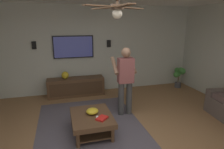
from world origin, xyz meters
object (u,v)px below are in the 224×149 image
Objects in this scene: vase_round at (65,75)px; wall_speaker_right at (34,45)px; potted_plant_short at (179,74)px; tv at (73,47)px; remote_white at (97,118)px; bowl at (92,111)px; ceiling_fan at (116,9)px; person_standing at (125,78)px; book at (102,118)px; media_console at (76,87)px; coffee_table at (92,120)px; wall_speaker_left at (109,44)px.

wall_speaker_right is at bearing 73.84° from vase_round.
tv is at bearing 83.24° from potted_plant_short.
remote_white is 0.68× the size of vase_round.
ceiling_fan is at bearing -144.47° from bowl.
potted_plant_short is at bearing -58.24° from person_standing.
wall_speaker_right reaches higher than book.
book is at bearing 6.40° from media_console.
media_console reaches higher than book.
tv is 5.49× the size of book.
vase_round is at bearing 40.82° from person_standing.
coffee_table is 0.59× the size of media_console.
coffee_table is 1.38× the size of potted_plant_short.
media_console is 1.70m from wall_speaker_left.
bowl is at bearing 35.53° from ceiling_fan.
media_console is 1.46× the size of ceiling_fan.
book is at bearing 5.83° from tv.
book is at bearing 44.35° from ceiling_fan.
potted_plant_short is at bearing 87.17° from media_console.
remote_white is 2.49m from vase_round.
potted_plant_short is 3.98m from remote_white.
bowl is 2.02m from ceiling_fan.
bowl is (-2.42, -0.14, -1.02)m from tv.
bowl is (-2.01, 3.35, -0.02)m from potted_plant_short.
wall_speaker_right is (2.49, 1.23, 1.26)m from coffee_table.
wall_speaker_left reaches higher than media_console.
ceiling_fan reaches higher than wall_speaker_left.
wall_speaker_left is at bearing -12.09° from ceiling_fan.
ceiling_fan reaches higher than remote_white.
wall_speaker_right is (2.67, 1.31, 1.14)m from remote_white.
person_standing reaches higher than coffee_table.
wall_speaker_right is 0.19× the size of ceiling_fan.
potted_plant_short is at bearing 132.49° from remote_white.
media_console is at bearing 3.57° from bowl.
remote_white is (-0.23, -0.06, -0.04)m from bowl.
remote_white is (-2.41, -0.19, 0.14)m from media_console.
person_standing is at bearing -55.67° from coffee_table.
ceiling_fan is at bearing 154.32° from person_standing.
book is at bearing -143.24° from coffee_table.
book is 1.00× the size of wall_speaker_right.
tv reaches higher than book.
ceiling_fan is at bearing -139.27° from coffee_table.
potted_plant_short is 4.35m from ceiling_fan.
wall_speaker_left is at bearing -1.11° from person_standing.
coffee_table is at bearing 155.38° from bowl.
person_standing is 6.69× the size of bowl.
potted_plant_short is 3.29× the size of vase_round.
media_console is 7.73× the size of wall_speaker_right.
vase_round is 1.00× the size of wall_speaker_right.
wall_speaker_right is at bearing 27.20° from bowl.
media_console is 2.48m from book.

